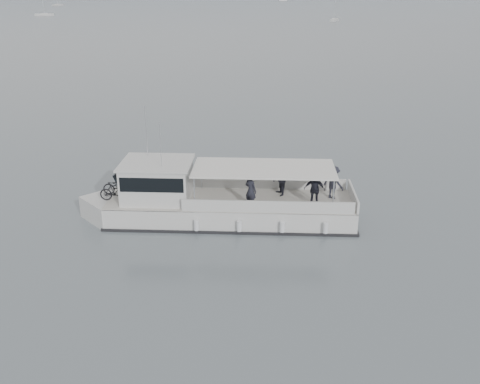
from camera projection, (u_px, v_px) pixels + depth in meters
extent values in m
plane|color=#535C62|center=(335.00, 217.00, 29.50)|extent=(1400.00, 1400.00, 0.00)
cube|color=silver|center=(231.00, 212.00, 28.94)|extent=(13.56, 6.66, 1.42)
cube|color=silver|center=(112.00, 209.00, 29.24)|extent=(3.44, 3.44, 1.42)
cube|color=beige|center=(231.00, 200.00, 28.68)|extent=(13.56, 6.66, 0.07)
cube|color=black|center=(231.00, 219.00, 29.10)|extent=(13.80, 6.84, 0.20)
cube|color=silver|center=(268.00, 184.00, 30.04)|extent=(8.48, 2.29, 0.66)
cube|color=silver|center=(268.00, 207.00, 26.91)|extent=(8.48, 2.29, 0.66)
cube|color=silver|center=(353.00, 196.00, 28.26)|extent=(0.98, 3.41, 0.66)
cube|color=silver|center=(157.00, 181.00, 28.51)|extent=(4.12, 3.73, 1.97)
cube|color=black|center=(126.00, 178.00, 28.52)|extent=(1.28, 2.80, 1.26)
cube|color=black|center=(157.00, 175.00, 28.39)|extent=(3.92, 3.72, 0.76)
cube|color=silver|center=(156.00, 163.00, 28.13)|extent=(4.39, 3.99, 0.11)
cube|color=silver|center=(264.00, 168.00, 27.94)|extent=(8.01, 5.03, 0.09)
cylinder|color=silver|center=(194.00, 194.00, 27.01)|extent=(0.08, 0.08, 1.80)
cylinder|color=silver|center=(201.00, 174.00, 29.86)|extent=(0.08, 0.08, 1.80)
cylinder|color=silver|center=(333.00, 196.00, 26.69)|extent=(0.08, 0.08, 1.80)
cylinder|color=silver|center=(327.00, 176.00, 29.53)|extent=(0.08, 0.08, 1.80)
cylinder|color=silver|center=(146.00, 132.00, 28.55)|extent=(0.04, 0.04, 2.84)
cylinder|color=silver|center=(161.00, 145.00, 26.96)|extent=(0.04, 0.04, 2.40)
cylinder|color=silver|center=(196.00, 225.00, 27.21)|extent=(0.32, 0.32, 0.55)
cylinder|color=silver|center=(239.00, 226.00, 27.11)|extent=(0.32, 0.32, 0.55)
cylinder|color=silver|center=(282.00, 227.00, 27.01)|extent=(0.32, 0.32, 0.55)
cylinder|color=silver|center=(326.00, 228.00, 26.91)|extent=(0.32, 0.32, 0.55)
imported|color=black|center=(120.00, 186.00, 29.19)|extent=(1.98, 1.10, 0.98)
imported|color=black|center=(116.00, 192.00, 28.37)|extent=(1.79, 0.90, 1.04)
imported|color=#21222C|center=(251.00, 191.00, 27.38)|extent=(0.77, 0.79, 1.83)
imported|color=#21222C|center=(280.00, 180.00, 28.94)|extent=(0.71, 0.90, 1.83)
imported|color=#21222C|center=(314.00, 190.00, 27.54)|extent=(1.16, 0.81, 1.83)
imported|color=#21222C|center=(333.00, 183.00, 28.50)|extent=(1.27, 1.35, 1.83)
cube|color=silver|center=(44.00, 15.00, 210.79)|extent=(7.26, 2.69, 0.75)
cube|color=silver|center=(44.00, 14.00, 210.67)|extent=(2.61, 2.14, 0.45)
cylinder|color=silver|center=(43.00, 3.00, 209.25)|extent=(0.08, 0.08, 7.86)
cube|color=silver|center=(58.00, 5.00, 301.68)|extent=(5.91, 6.40, 0.75)
cube|color=silver|center=(58.00, 4.00, 301.56)|extent=(2.91, 2.96, 0.45)
cube|color=silver|center=(335.00, 20.00, 180.98)|extent=(4.63, 5.80, 0.75)
cube|color=silver|center=(335.00, 19.00, 180.86)|extent=(2.43, 2.55, 0.45)
cylinder|color=silver|center=(335.00, 9.00, 179.72)|extent=(0.08, 0.08, 6.29)
cube|color=silver|center=(283.00, 0.00, 378.27)|extent=(5.33, 1.74, 0.75)
cube|color=silver|center=(283.00, 0.00, 378.15)|extent=(1.87, 1.50, 0.45)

